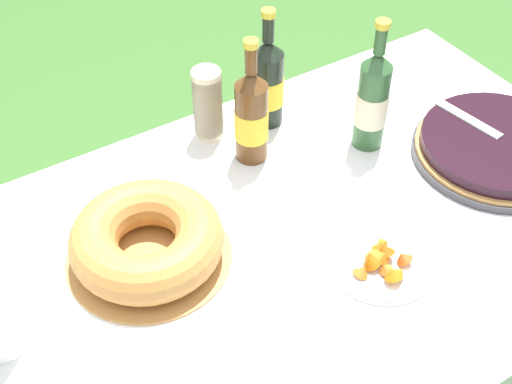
% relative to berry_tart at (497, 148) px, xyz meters
% --- Properties ---
extents(garden_table, '(1.58, 0.97, 0.77)m').
position_rel_berry_tart_xyz_m(garden_table, '(-0.54, 0.04, -0.11)').
color(garden_table, '#A87A47').
rests_on(garden_table, ground_plane).
extents(tablecloth, '(1.59, 0.98, 0.10)m').
position_rel_berry_tart_xyz_m(tablecloth, '(-0.54, 0.04, -0.04)').
color(tablecloth, white).
rests_on(tablecloth, garden_table).
extents(berry_tart, '(0.40, 0.40, 0.06)m').
position_rel_berry_tart_xyz_m(berry_tart, '(0.00, 0.00, 0.00)').
color(berry_tart, '#38383D').
rests_on(berry_tart, tablecloth).
extents(serving_knife, '(0.08, 0.37, 0.01)m').
position_rel_berry_tart_xyz_m(serving_knife, '(0.00, -0.03, 0.04)').
color(serving_knife, silver).
rests_on(serving_knife, berry_tart).
extents(bundt_cake, '(0.35, 0.35, 0.11)m').
position_rel_berry_tart_xyz_m(bundt_cake, '(-0.85, 0.15, 0.02)').
color(bundt_cake, '#B78447').
rests_on(bundt_cake, tablecloth).
extents(cup_stack, '(0.07, 0.07, 0.19)m').
position_rel_berry_tart_xyz_m(cup_stack, '(-0.54, 0.44, 0.07)').
color(cup_stack, beige).
rests_on(cup_stack, tablecloth).
extents(cider_bottle_green, '(0.08, 0.08, 0.34)m').
position_rel_berry_tart_xyz_m(cider_bottle_green, '(-0.23, 0.21, 0.10)').
color(cider_bottle_green, '#2D562D').
rests_on(cider_bottle_green, tablecloth).
extents(cider_bottle_amber, '(0.08, 0.08, 0.32)m').
position_rel_berry_tart_xyz_m(cider_bottle_amber, '(-0.50, 0.31, 0.09)').
color(cider_bottle_amber, brown).
rests_on(cider_bottle_amber, tablecloth).
extents(juice_bottle_red, '(0.08, 0.08, 0.31)m').
position_rel_berry_tart_xyz_m(juice_bottle_red, '(-0.39, 0.41, 0.09)').
color(juice_bottle_red, black).
rests_on(juice_bottle_red, tablecloth).
extents(snack_plate_near, '(0.23, 0.23, 0.06)m').
position_rel_berry_tart_xyz_m(snack_plate_near, '(-0.45, -0.12, -0.01)').
color(snack_plate_near, white).
rests_on(snack_plate_near, tablecloth).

